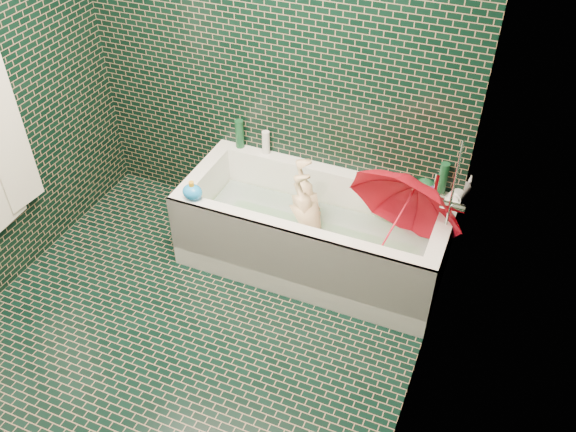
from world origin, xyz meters
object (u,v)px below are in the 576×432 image
at_px(umbrella, 395,224).
at_px(bath_toy, 192,192).
at_px(rubber_duck, 414,186).
at_px(child, 311,226).
at_px(bathtub, 312,239).

xyz_separation_m(umbrella, bath_toy, (-1.22, -0.25, 0.05)).
xyz_separation_m(umbrella, rubber_duck, (0.02, 0.36, 0.04)).
bearing_deg(rubber_duck, child, -140.34).
xyz_separation_m(child, bath_toy, (-0.68, -0.31, 0.30)).
relative_size(bathtub, child, 1.90).
height_order(bathtub, umbrella, umbrella).
relative_size(rubber_duck, bath_toy, 0.71).
height_order(child, umbrella, umbrella).
height_order(bathtub, bath_toy, bath_toy).
xyz_separation_m(child, rubber_duck, (0.57, 0.30, 0.28)).
bearing_deg(child, bathtub, 32.66).
distance_m(umbrella, bath_toy, 1.25).
height_order(umbrella, bath_toy, umbrella).
bearing_deg(umbrella, bath_toy, -144.00).
distance_m(bathtub, bath_toy, 0.85).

